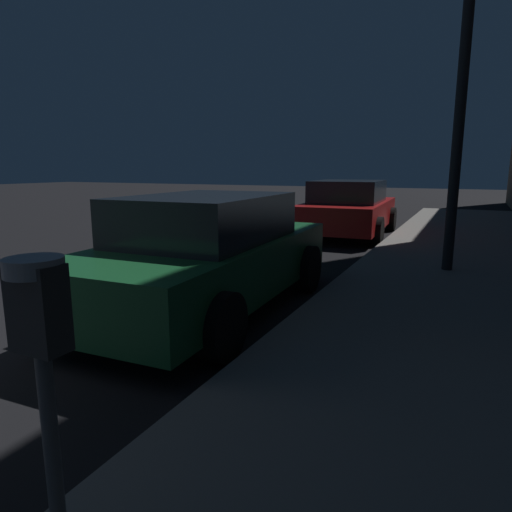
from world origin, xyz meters
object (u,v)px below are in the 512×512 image
car_red (349,208)px  street_lamp (465,49)px  parking_meter (42,350)px  car_green (209,254)px

car_red → street_lamp: street_lamp is taller
parking_meter → car_red: (-1.59, 10.60, -0.44)m
parking_meter → car_green: (-1.59, 3.66, -0.44)m
parking_meter → car_red: bearing=98.5°
car_green → street_lamp: 4.83m
car_green → car_red: 6.94m
parking_meter → car_red: 10.73m
parking_meter → street_lamp: size_ratio=0.27×
car_green → car_red: bearing=90.0°
car_green → street_lamp: (2.60, 3.02, 2.74)m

